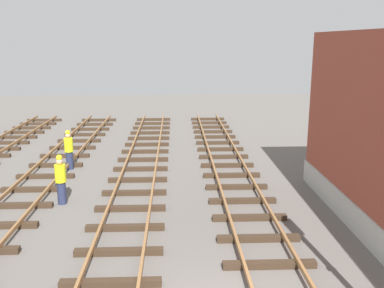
% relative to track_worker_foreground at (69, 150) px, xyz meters
% --- Properties ---
extents(track_worker_foreground, '(0.40, 0.40, 1.87)m').
position_rel_track_worker_foreground_xyz_m(track_worker_foreground, '(0.00, 0.00, 0.00)').
color(track_worker_foreground, '#262D4C').
rests_on(track_worker_foreground, ground).
extents(track_worker_distant, '(0.40, 0.40, 1.87)m').
position_rel_track_worker_foreground_xyz_m(track_worker_distant, '(0.75, -4.41, 0.00)').
color(track_worker_distant, '#262D4C').
rests_on(track_worker_distant, ground).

